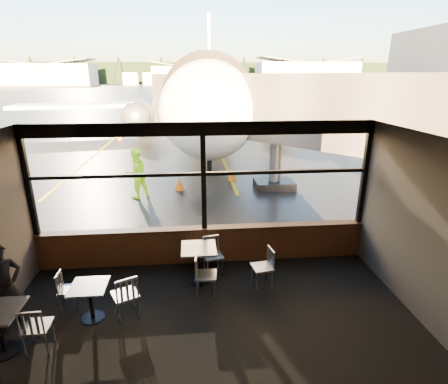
{
  "coord_description": "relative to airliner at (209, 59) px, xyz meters",
  "views": [
    {
      "loc": [
        -0.26,
        -7.89,
        4.48
      ],
      "look_at": [
        0.58,
        1.0,
        1.5
      ],
      "focal_mm": 28.0,
      "sensor_mm": 36.0,
      "label": 1
    }
  ],
  "objects": [
    {
      "name": "ground_plane",
      "position": [
        -1.31,
        98.99,
        -5.74
      ],
      "size": [
        520.0,
        520.0,
        0.0
      ],
      "primitive_type": "plane",
      "color": "black",
      "rests_on": "ground"
    },
    {
      "name": "carpet_floor",
      "position": [
        -1.31,
        -24.01,
        -5.73
      ],
      "size": [
        8.0,
        6.0,
        0.01
      ],
      "primitive_type": "cube",
      "color": "black",
      "rests_on": "ground"
    },
    {
      "name": "ceiling",
      "position": [
        -1.31,
        -24.01,
        -2.24
      ],
      "size": [
        8.0,
        6.0,
        0.04
      ],
      "primitive_type": "cube",
      "color": "#38332D",
      "rests_on": "ground"
    },
    {
      "name": "window_sill",
      "position": [
        -1.31,
        -21.01,
        -5.29
      ],
      "size": [
        8.0,
        0.28,
        0.9
      ],
      "primitive_type": "cube",
      "color": "#532E19",
      "rests_on": "ground"
    },
    {
      "name": "window_header",
      "position": [
        -1.31,
        -21.01,
        -2.39
      ],
      "size": [
        8.0,
        0.18,
        0.3
      ],
      "primitive_type": "cube",
      "color": "black",
      "rests_on": "ground"
    },
    {
      "name": "mullion_left",
      "position": [
        -5.26,
        -21.01,
        -3.54
      ],
      "size": [
        0.12,
        0.12,
        2.6
      ],
      "primitive_type": "cube",
      "color": "black",
      "rests_on": "ground"
    },
    {
      "name": "mullion_centre",
      "position": [
        -1.31,
        -21.01,
        -3.54
      ],
      "size": [
        0.12,
        0.12,
        2.6
      ],
      "primitive_type": "cube",
      "color": "black",
      "rests_on": "ground"
    },
    {
      "name": "mullion_right",
      "position": [
        2.64,
        -21.01,
        -3.54
      ],
      "size": [
        0.12,
        0.12,
        2.6
      ],
      "primitive_type": "cube",
      "color": "black",
      "rests_on": "ground"
    },
    {
      "name": "window_transom",
      "position": [
        -1.31,
        -21.01,
        -3.44
      ],
      "size": [
        8.0,
        0.1,
        0.08
      ],
      "primitive_type": "cube",
      "color": "black",
      "rests_on": "ground"
    },
    {
      "name": "airliner",
      "position": [
        0.0,
        0.0,
        0.0
      ],
      "size": [
        33.43,
        39.32,
        11.48
      ],
      "primitive_type": null,
      "rotation": [
        0.0,
        0.0,
        -0.06
      ],
      "color": "white",
      "rests_on": "ground_plane"
    },
    {
      "name": "jet_bridge",
      "position": [
        2.29,
        -15.51,
        -3.17
      ],
      "size": [
        9.65,
        11.79,
        5.15
      ],
      "primitive_type": null,
      "color": "#2D2D30",
      "rests_on": "ground_plane"
    },
    {
      "name": "cafe_table_near",
      "position": [
        -1.47,
        -21.9,
        -5.32
      ],
      "size": [
        0.77,
        0.77,
        0.85
      ],
      "primitive_type": null,
      "color": "gray",
      "rests_on": "carpet_floor"
    },
    {
      "name": "cafe_table_mid",
      "position": [
        -3.57,
        -23.03,
        -5.37
      ],
      "size": [
        0.67,
        0.67,
        0.73
      ],
      "primitive_type": null,
      "color": "gray",
      "rests_on": "carpet_floor"
    },
    {
      "name": "cafe_table_left",
      "position": [
        -4.85,
        -23.78,
        -5.32
      ],
      "size": [
        0.76,
        0.76,
        0.84
      ],
      "primitive_type": null,
      "color": "gray",
      "rests_on": "carpet_floor"
    },
    {
      "name": "chair_near_e",
      "position": [
        -0.09,
        -22.22,
        -5.29
      ],
      "size": [
        0.56,
        0.56,
        0.9
      ],
      "primitive_type": null,
      "rotation": [
        0.0,
        0.0,
        1.73
      ],
      "color": "#B1ACA0",
      "rests_on": "carpet_floor"
    },
    {
      "name": "chair_near_w",
      "position": [
        -1.34,
        -22.45,
        -5.28
      ],
      "size": [
        0.55,
        0.55,
        0.93
      ],
      "primitive_type": null,
      "rotation": [
        0.0,
        0.0,
        -1.67
      ],
      "color": "beige",
      "rests_on": "carpet_floor"
    },
    {
      "name": "chair_near_n",
      "position": [
        -1.14,
        -21.61,
        -5.29
      ],
      "size": [
        0.58,
        0.58,
        0.9
      ],
      "primitive_type": null,
      "rotation": [
        0.0,
        0.0,
        3.35
      ],
      "color": "beige",
      "rests_on": "carpet_floor"
    },
    {
      "name": "chair_mid_s",
      "position": [
        -2.92,
        -23.02,
        -5.26
      ],
      "size": [
        0.7,
        0.7,
        0.96
      ],
      "primitive_type": null,
      "rotation": [
        0.0,
        0.0,
        0.44
      ],
      "color": "beige",
      "rests_on": "carpet_floor"
    },
    {
      "name": "chair_mid_w",
      "position": [
        -4.08,
        -22.63,
        -5.34
      ],
      "size": [
        0.45,
        0.45,
        0.81
      ],
      "primitive_type": null,
      "rotation": [
        0.0,
        0.0,
        -1.55
      ],
      "color": "beige",
      "rests_on": "carpet_floor"
    },
    {
      "name": "chair_left_s",
      "position": [
        -4.25,
        -23.76,
        -5.29
      ],
      "size": [
        0.51,
        0.51,
        0.91
      ],
      "primitive_type": null,
      "rotation": [
        0.0,
        0.0,
        0.03
      ],
      "color": "#BAB4A8",
      "rests_on": "carpet_floor"
    },
    {
      "name": "passenger",
      "position": [
        -5.01,
        -23.11,
        -4.89
      ],
      "size": [
        0.72,
        0.73,
        1.7
      ],
      "primitive_type": "imported",
      "rotation": [
        0.0,
        0.0,
        0.83
      ],
      "color": "black",
      "rests_on": "carpet_floor"
    },
    {
      "name": "ground_crew",
      "position": [
        -3.69,
        -15.86,
        -4.79
      ],
      "size": [
        1.17,
        1.13,
        1.91
      ],
      "primitive_type": "imported",
      "rotation": [
        0.0,
        0.0,
        3.78
      ],
      "color": "#BFF219",
      "rests_on": "ground_plane"
    },
    {
      "name": "cone_nose",
      "position": [
        0.22,
        -13.92,
        -5.49
      ],
      "size": [
        0.35,
        0.35,
        0.49
      ],
      "primitive_type": "cone",
      "color": "orange",
      "rests_on": "ground_plane"
    },
    {
      "name": "cone_wing",
      "position": [
        -6.84,
        -2.53,
        -5.51
      ],
      "size": [
        0.34,
        0.34,
        0.47
      ],
      "primitive_type": "cone",
      "color": "#F25407",
      "rests_on": "ground_plane"
    },
    {
      "name": "hangar_left",
      "position": [
        -71.31,
        158.99,
        -0.24
      ],
      "size": [
        45.0,
        18.0,
        11.0
      ],
      "primitive_type": null,
      "color": "silver",
      "rests_on": "ground_plane"
    },
    {
      "name": "hangar_mid",
      "position": [
        -1.31,
        163.99,
        -0.74
      ],
      "size": [
        38.0,
        15.0,
        10.0
      ],
      "primitive_type": null,
      "color": "silver",
      "rests_on": "ground_plane"
    },
    {
      "name": "hangar_right",
      "position": [
        58.69,
        156.99,
        0.26
      ],
      "size": [
        50.0,
        20.0,
        12.0
      ],
      "primitive_type": null,
      "color": "silver",
      "rests_on": "ground_plane"
    },
    {
      "name": "fuel_tank_a",
      "position": [
        -31.31,
        160.99,
        -2.74
      ],
      "size": [
        8.0,
        8.0,
        6.0
      ],
      "primitive_type": "cylinder",
      "color": "silver",
      "rests_on": "ground_plane"
    },
    {
      "name": "fuel_tank_b",
      "position": [
        -21.31,
        160.99,
        -2.74
      ],
      "size": [
        8.0,
        8.0,
        6.0
      ],
      "primitive_type": "cylinder",
      "color": "silver",
      "rests_on": "ground_plane"
    },
    {
      "name": "fuel_tank_c",
      "position": [
        -11.31,
        160.99,
        -2.74
      ],
      "size": [
        8.0,
        8.0,
        6.0
      ],
      "primitive_type": "cylinder",
      "color": "silver",
      "rests_on": "ground_plane"
    },
    {
      "name": "treeline",
      "position": [
        -1.31,
        188.99,
        0.26
      ],
      "size": [
        360.0,
        3.0,
        12.0
      ],
      "primitive_type": "cube",
      "color": "black",
      "rests_on": "ground_plane"
    },
    {
      "name": "cone_extra",
      "position": [
        -2.11,
        -15.08,
        -5.47
      ],
      "size": [
        0.39,
        0.39,
        0.54
      ],
      "primitive_type": "cone",
      "color": "#FF4608",
      "rests_on": "ground_plane"
    }
  ]
}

